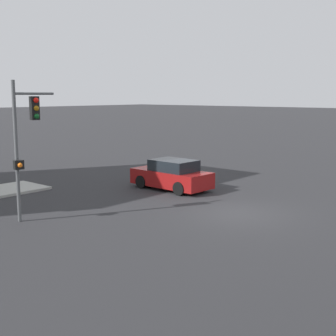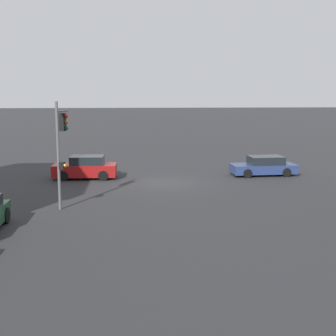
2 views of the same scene
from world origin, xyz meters
name	(u,v)px [view 1 (image 1 of 2)]	position (x,y,z in m)	size (l,w,h in m)	color
ground_plane	(238,213)	(0.00, 0.00, 0.00)	(300.00, 300.00, 0.00)	#28282B
traffic_signal	(25,132)	(5.55, 6.24, 3.42)	(0.52, 1.77, 5.38)	#515456
crossing_car_0	(172,175)	(5.22, -1.96, 0.73)	(4.31, 2.08, 1.55)	maroon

